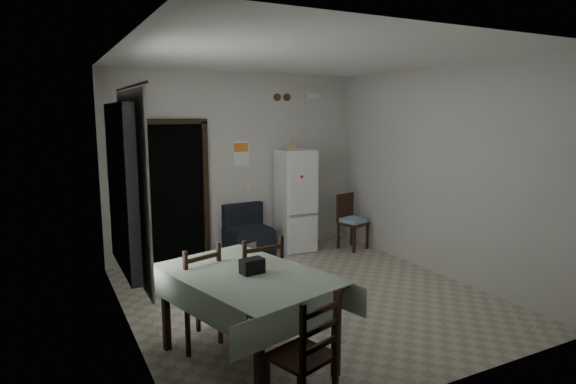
# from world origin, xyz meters

# --- Properties ---
(ground) EXTENTS (4.50, 4.50, 0.00)m
(ground) POSITION_xyz_m (0.00, 0.00, 0.00)
(ground) COLOR #ADA48D
(ground) RESTS_ON ground
(ceiling) EXTENTS (4.20, 4.50, 0.02)m
(ceiling) POSITION_xyz_m (0.00, 0.00, 2.90)
(ceiling) COLOR white
(ceiling) RESTS_ON ground
(wall_back) EXTENTS (4.20, 0.02, 2.90)m
(wall_back) POSITION_xyz_m (0.00, 2.25, 1.45)
(wall_back) COLOR beige
(wall_back) RESTS_ON ground
(wall_front) EXTENTS (4.20, 0.02, 2.90)m
(wall_front) POSITION_xyz_m (0.00, -2.25, 1.45)
(wall_front) COLOR beige
(wall_front) RESTS_ON ground
(wall_left) EXTENTS (0.02, 4.50, 2.90)m
(wall_left) POSITION_xyz_m (-2.10, 0.00, 1.45)
(wall_left) COLOR beige
(wall_left) RESTS_ON ground
(wall_right) EXTENTS (0.02, 4.50, 2.90)m
(wall_right) POSITION_xyz_m (2.10, 0.00, 1.45)
(wall_right) COLOR beige
(wall_right) RESTS_ON ground
(doorway) EXTENTS (1.06, 0.52, 2.22)m
(doorway) POSITION_xyz_m (-1.05, 2.45, 1.06)
(doorway) COLOR black
(doorway) RESTS_ON ground
(window_recess) EXTENTS (0.10, 1.20, 1.60)m
(window_recess) POSITION_xyz_m (-2.15, -0.20, 1.55)
(window_recess) COLOR silver
(window_recess) RESTS_ON ground
(curtain) EXTENTS (0.02, 1.45, 1.85)m
(curtain) POSITION_xyz_m (-2.04, -0.20, 1.55)
(curtain) COLOR beige
(curtain) RESTS_ON ground
(curtain_rod) EXTENTS (0.02, 1.60, 0.02)m
(curtain_rod) POSITION_xyz_m (-2.03, -0.20, 2.50)
(curtain_rod) COLOR black
(curtain_rod) RESTS_ON ground
(calendar) EXTENTS (0.28, 0.02, 0.40)m
(calendar) POSITION_xyz_m (0.05, 2.24, 1.62)
(calendar) COLOR white
(calendar) RESTS_ON ground
(calendar_image) EXTENTS (0.24, 0.01, 0.14)m
(calendar_image) POSITION_xyz_m (0.05, 2.23, 1.72)
(calendar_image) COLOR orange
(calendar_image) RESTS_ON ground
(light_switch) EXTENTS (0.08, 0.02, 0.12)m
(light_switch) POSITION_xyz_m (0.15, 2.24, 1.10)
(light_switch) COLOR beige
(light_switch) RESTS_ON ground
(vent_left) EXTENTS (0.12, 0.03, 0.12)m
(vent_left) POSITION_xyz_m (0.70, 2.23, 2.52)
(vent_left) COLOR #523C20
(vent_left) RESTS_ON ground
(vent_right) EXTENTS (0.12, 0.03, 0.12)m
(vent_right) POSITION_xyz_m (0.88, 2.23, 2.52)
(vent_right) COLOR #523C20
(vent_right) RESTS_ON ground
(emergency_light) EXTENTS (0.25, 0.07, 0.09)m
(emergency_light) POSITION_xyz_m (1.35, 2.21, 2.55)
(emergency_light) COLOR white
(emergency_light) RESTS_ON ground
(fridge) EXTENTS (0.57, 0.57, 1.68)m
(fridge) POSITION_xyz_m (0.88, 1.93, 0.84)
(fridge) COLOR white
(fridge) RESTS_ON ground
(tan_cone) EXTENTS (0.27, 0.27, 0.19)m
(tan_cone) POSITION_xyz_m (0.83, 1.93, 1.77)
(tan_cone) COLOR tan
(tan_cone) RESTS_ON fridge
(navy_seat) EXTENTS (0.71, 0.69, 0.82)m
(navy_seat) POSITION_xyz_m (0.04, 1.93, 0.41)
(navy_seat) COLOR black
(navy_seat) RESTS_ON ground
(corner_chair) EXTENTS (0.49, 0.49, 0.93)m
(corner_chair) POSITION_xyz_m (1.76, 1.52, 0.46)
(corner_chair) COLOR black
(corner_chair) RESTS_ON ground
(dining_table) EXTENTS (1.45, 1.85, 0.85)m
(dining_table) POSITION_xyz_m (-1.27, -1.14, 0.42)
(dining_table) COLOR #94A78F
(dining_table) RESTS_ON ground
(black_bag) EXTENTS (0.22, 0.15, 0.13)m
(black_bag) POSITION_xyz_m (-1.22, -1.16, 0.92)
(black_bag) COLOR black
(black_bag) RESTS_ON dining_table
(dining_chair_far_left) EXTENTS (0.55, 0.55, 1.02)m
(dining_chair_far_left) POSITION_xyz_m (-1.60, -0.56, 0.51)
(dining_chair_far_left) COLOR black
(dining_chair_far_left) RESTS_ON ground
(dining_chair_far_right) EXTENTS (0.48, 0.48, 1.07)m
(dining_chair_far_right) POSITION_xyz_m (-0.98, -0.67, 0.54)
(dining_chair_far_right) COLOR black
(dining_chair_far_right) RESTS_ON ground
(dining_chair_near_head) EXTENTS (0.53, 0.53, 0.99)m
(dining_chair_near_head) POSITION_xyz_m (-1.21, -2.05, 0.49)
(dining_chair_near_head) COLOR black
(dining_chair_near_head) RESTS_ON ground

